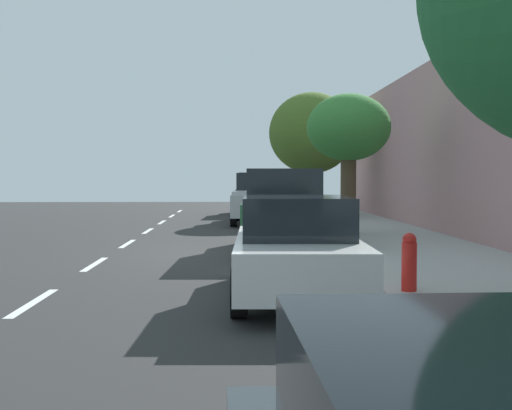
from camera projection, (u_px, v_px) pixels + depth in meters
name	position (u px, v px, depth m)	size (l,w,h in m)	color
ground	(250.00, 253.00, 15.85)	(63.48, 63.48, 0.00)	#2B2B2B
sidewalk	(405.00, 249.00, 15.96)	(3.80, 39.68, 0.17)	#A3A3A2
curb_edge	(322.00, 249.00, 15.90)	(0.16, 39.68, 0.17)	gray
lane_stripe_centre	(113.00, 253.00, 15.91)	(0.14, 40.00, 0.01)	white
lane_stripe_bike_edge	(261.00, 253.00, 15.86)	(0.12, 39.68, 0.01)	white
building_facade	(496.00, 140.00, 15.91)	(0.50, 39.68, 5.37)	tan
parked_sedan_white_second	(296.00, 248.00, 9.92)	(1.94, 4.45, 1.52)	white
parked_suv_green_mid	(283.00, 209.00, 16.10)	(2.11, 4.77, 1.99)	#1E512D
parked_pickup_silver_far	(258.00, 200.00, 25.90)	(2.17, 5.37, 1.95)	#B7BABF
parked_suv_black_farthest	(257.00, 193.00, 31.86)	(2.13, 4.78, 1.99)	black
bicycle_at_curb	(284.00, 221.00, 21.88)	(1.43, 1.03, 0.74)	black
cyclist_with_backpack	(292.00, 202.00, 21.38)	(0.55, 0.53, 1.67)	#C6B284
street_tree_mid_block	(349.00, 130.00, 19.11)	(2.40, 2.40, 4.01)	#4A3928
street_tree_far_end	(312.00, 133.00, 28.35)	(3.63, 3.63, 5.21)	brown
pedestrian_on_phone	(347.00, 194.00, 27.92)	(0.60, 0.33, 1.64)	black
fire_hydrant	(409.00, 262.00, 9.61)	(0.22, 0.22, 0.84)	red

